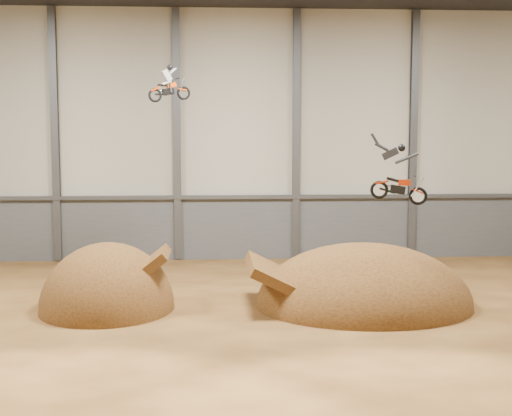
{
  "coord_description": "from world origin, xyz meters",
  "views": [
    {
      "loc": [
        -1.41,
        -25.11,
        7.09
      ],
      "look_at": [
        0.4,
        4.0,
        4.05
      ],
      "focal_mm": 50.0,
      "sensor_mm": 36.0,
      "label": 1
    }
  ],
  "objects_px": {
    "takeoff_ramp": "(108,309)",
    "fmx_rider_a": "(170,81)",
    "landing_ramp": "(364,305)",
    "fmx_rider_b": "(398,170)"
  },
  "relations": [
    {
      "from": "takeoff_ramp",
      "to": "fmx_rider_b",
      "type": "height_order",
      "value": "fmx_rider_b"
    },
    {
      "from": "fmx_rider_a",
      "to": "fmx_rider_b",
      "type": "xyz_separation_m",
      "value": [
        8.88,
        -4.59,
        -3.62
      ]
    },
    {
      "from": "landing_ramp",
      "to": "fmx_rider_a",
      "type": "height_order",
      "value": "fmx_rider_a"
    },
    {
      "from": "takeoff_ramp",
      "to": "fmx_rider_a",
      "type": "xyz_separation_m",
      "value": [
        2.48,
        2.68,
        9.35
      ]
    },
    {
      "from": "takeoff_ramp",
      "to": "fmx_rider_a",
      "type": "height_order",
      "value": "fmx_rider_a"
    },
    {
      "from": "takeoff_ramp",
      "to": "landing_ramp",
      "type": "height_order",
      "value": "takeoff_ramp"
    },
    {
      "from": "landing_ramp",
      "to": "fmx_rider_b",
      "type": "distance_m",
      "value": 6.07
    },
    {
      "from": "landing_ramp",
      "to": "fmx_rider_a",
      "type": "bearing_deg",
      "value": 161.02
    },
    {
      "from": "fmx_rider_a",
      "to": "landing_ramp",
      "type": "bearing_deg",
      "value": -38.66
    },
    {
      "from": "takeoff_ramp",
      "to": "landing_ramp",
      "type": "bearing_deg",
      "value": -0.45
    }
  ]
}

